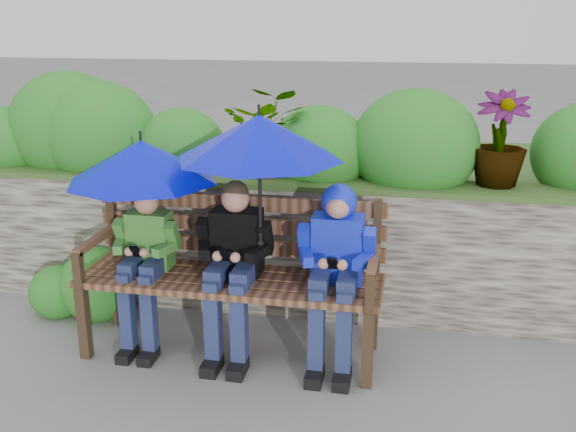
% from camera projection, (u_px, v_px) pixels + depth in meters
% --- Properties ---
extents(ground, '(60.00, 60.00, 0.00)m').
position_uv_depth(ground, '(285.00, 356.00, 4.29)').
color(ground, slate).
rests_on(ground, ground).
extents(garden_backdrop, '(8.00, 2.89, 1.81)m').
position_uv_depth(garden_backdrop, '(308.00, 199.00, 5.59)').
color(garden_backdrop, '#3A3430').
rests_on(garden_backdrop, ground).
extents(park_bench, '(1.99, 0.58, 1.05)m').
position_uv_depth(park_bench, '(233.00, 265.00, 4.25)').
color(park_bench, '#332417').
rests_on(park_bench, ground).
extents(boy_left, '(0.43, 0.50, 1.10)m').
position_uv_depth(boy_left, '(145.00, 257.00, 4.26)').
color(boy_left, '#2C7426').
rests_on(boy_left, ground).
extents(boy_middle, '(0.48, 0.56, 1.18)m').
position_uv_depth(boy_middle, '(233.00, 259.00, 4.13)').
color(boy_middle, black).
rests_on(boy_middle, ground).
extents(boy_right, '(0.48, 0.59, 1.18)m').
position_uv_depth(boy_right, '(336.00, 259.00, 4.01)').
color(boy_right, '#1629C3').
rests_on(boy_right, ground).
extents(umbrella_left, '(0.99, 0.99, 0.72)m').
position_uv_depth(umbrella_left, '(142.00, 161.00, 4.11)').
color(umbrella_left, '#010ADB').
rests_on(umbrella_left, ground).
extents(umbrella_right, '(1.03, 1.03, 0.89)m').
position_uv_depth(umbrella_right, '(259.00, 137.00, 3.85)').
color(umbrella_right, '#010ADB').
rests_on(umbrella_right, ground).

